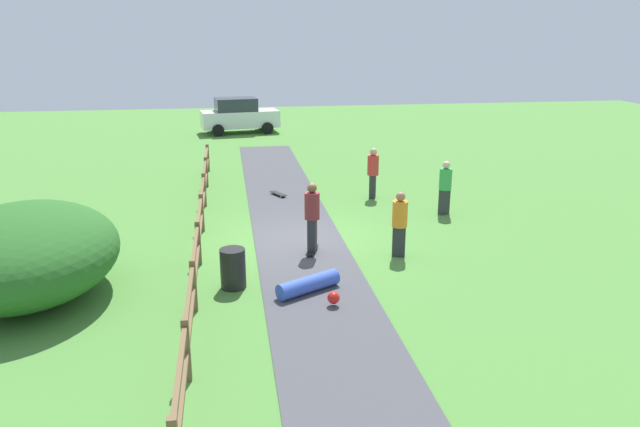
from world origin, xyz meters
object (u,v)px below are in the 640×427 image
skateboard_loose (278,194)px  skater_fallen (310,285)px  bystander_orange (400,221)px  bush_large (25,253)px  trash_bin (233,268)px  skater_riding (312,214)px  parked_car_white (239,115)px  bystander_red (373,171)px  bystander_green (445,185)px

skateboard_loose → skater_fallen: bearing=-90.2°
bystander_orange → skateboard_loose: bearing=111.9°
bush_large → trash_bin: bearing=-2.5°
skater_riding → parked_car_white: (-1.31, 19.43, -0.08)m
bush_large → skater_riding: size_ratio=2.49×
bystander_orange → parked_car_white: 20.25m
trash_bin → bystander_red: size_ratio=0.52×
bush_large → skater_fallen: 6.04m
bystander_green → bystander_orange: bearing=-125.9°
bush_large → skater_riding: bearing=14.7°
skateboard_loose → bystander_green: (4.89, -2.90, 0.83)m
skater_riding → bystander_green: skater_riding is taller
trash_bin → skater_riding: skater_riding is taller
skater_riding → skateboard_loose: bearing=93.7°
skater_fallen → skateboard_loose: skater_fallen is taller
trash_bin → bystander_red: bystander_red is taller
bystander_orange → parked_car_white: size_ratio=0.38×
bush_large → skateboard_loose: 9.49m
bush_large → bystander_red: size_ratio=2.65×
skater_riding → parked_car_white: 19.48m
trash_bin → bush_large: bearing=177.5°
skater_fallen → bystander_green: bystander_green is taller
bystander_red → skateboard_loose: bearing=166.9°
skateboard_loose → bystander_orange: 6.74m
trash_bin → parked_car_white: size_ratio=0.20×
skater_riding → skateboard_loose: (-0.37, 5.68, -0.96)m
bush_large → bystander_orange: size_ratio=2.72×
bush_large → parked_car_white: bearing=76.6°
bystander_orange → skater_riding: bearing=166.2°
skateboard_loose → bystander_red: bystander_red is taller
skater_riding → bystander_orange: skater_riding is taller
trash_bin → skater_riding: bearing=42.3°
parked_car_white → bush_large: bearing=-103.4°
trash_bin → skater_riding: size_ratio=0.49×
skater_fallen → bystander_red: 8.09m
trash_bin → skateboard_loose: 7.72m
trash_bin → bystander_red: 8.34m
bystander_green → parked_car_white: (-5.83, 16.65, 0.04)m
bystander_red → parked_car_white: (-4.09, 14.48, 0.01)m
bush_large → skater_fallen: size_ratio=3.07×
skater_fallen → skateboard_loose: (0.02, 8.14, -0.11)m
bystander_green → trash_bin: bearing=-144.7°
skater_fallen → bystander_green: 7.22m
bystander_green → parked_car_white: 17.64m
skater_riding → skateboard_loose: skater_riding is taller
trash_bin → bystander_green: bearing=35.3°
bystander_green → parked_car_white: bearing=109.3°
skater_fallen → skateboard_loose: 8.14m
bush_large → bystander_green: 11.72m
bush_large → skater_fallen: bearing=-7.7°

